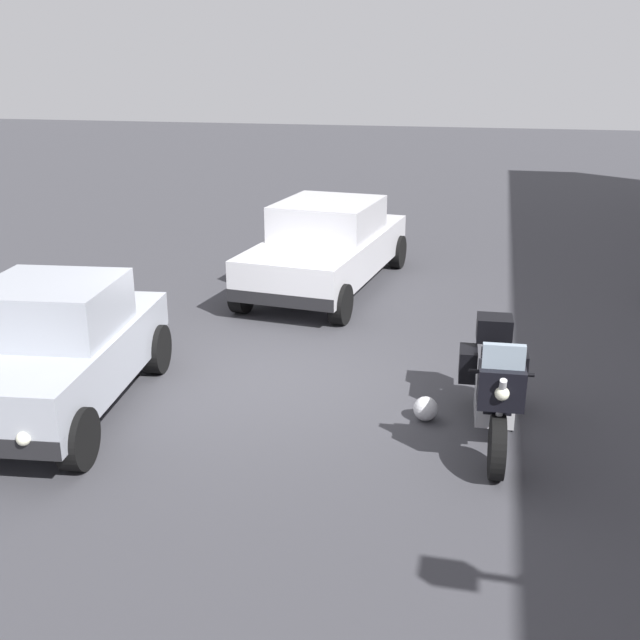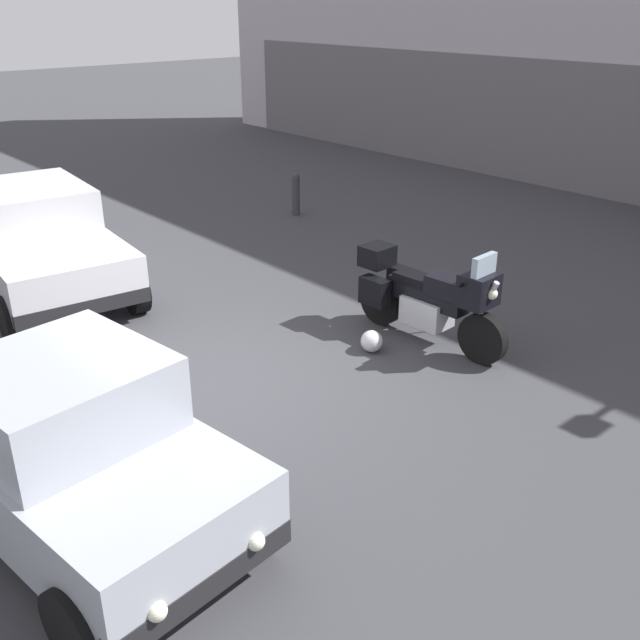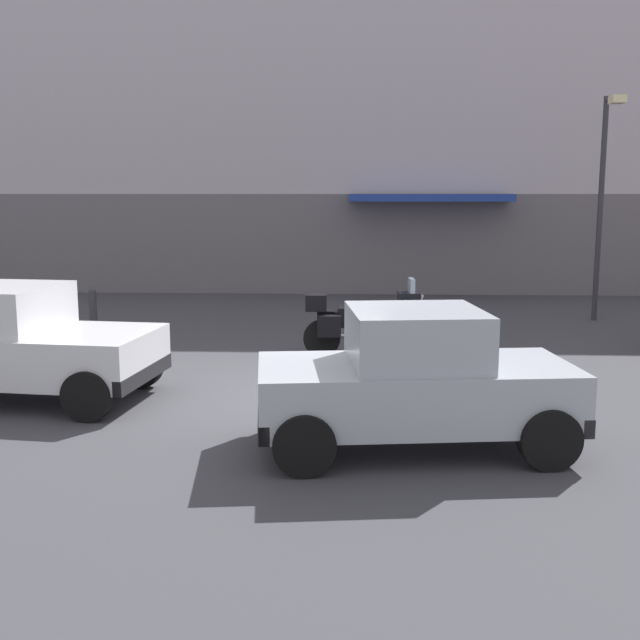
% 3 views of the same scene
% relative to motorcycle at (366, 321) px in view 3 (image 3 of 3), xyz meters
% --- Properties ---
extents(ground_plane, '(80.00, 80.00, 0.00)m').
position_rel_motorcycle_xyz_m(ground_plane, '(-1.01, -2.77, -0.62)').
color(ground_plane, '#38383D').
extents(building_facade_rear, '(29.75, 3.40, 10.44)m').
position_rel_motorcycle_xyz_m(building_facade_rear, '(-1.00, 9.69, 4.55)').
color(building_facade_rear, '#B2A8B2').
rests_on(building_facade_rear, ground).
extents(motorcycle, '(2.26, 0.78, 1.36)m').
position_rel_motorcycle_xyz_m(motorcycle, '(0.00, 0.00, 0.00)').
color(motorcycle, black).
rests_on(motorcycle, ground).
extents(helmet, '(0.28, 0.28, 0.28)m').
position_rel_motorcycle_xyz_m(helmet, '(-0.24, -0.75, -0.48)').
color(helmet, silver).
rests_on(helmet, ground).
extents(car_compact_side, '(3.60, 2.06, 1.56)m').
position_rel_motorcycle_xyz_m(car_compact_side, '(0.47, -4.90, 0.15)').
color(car_compact_side, '#9EA3AD').
rests_on(car_compact_side, ground).
extents(streetlamp_curbside, '(0.28, 0.94, 4.86)m').
position_rel_motorcycle_xyz_m(streetlamp_curbside, '(5.17, 4.00, 2.33)').
color(streetlamp_curbside, '#2D2D33').
rests_on(streetlamp_curbside, ground).
extents(bollard_curbside, '(0.16, 0.16, 0.87)m').
position_rel_motorcycle_xyz_m(bollard_curbside, '(-5.66, 2.51, -0.16)').
color(bollard_curbside, '#333338').
rests_on(bollard_curbside, ground).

